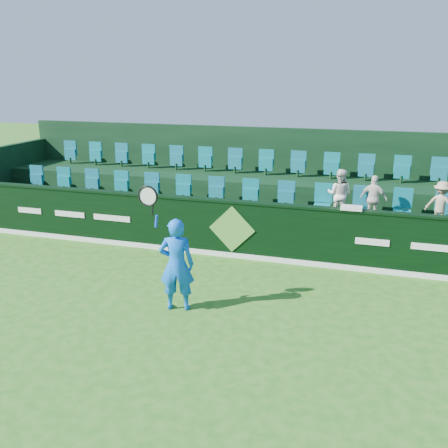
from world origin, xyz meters
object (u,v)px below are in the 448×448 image
(towel, at_px, (351,208))
(spectator_middle, at_px, (374,199))
(spectator_right, at_px, (441,204))
(tennis_player, at_px, (176,264))
(spectator_left, at_px, (339,194))

(towel, bearing_deg, spectator_middle, 68.68)
(spectator_middle, xyz_separation_m, spectator_right, (1.45, 0.00, -0.02))
(tennis_player, bearing_deg, towel, 45.81)
(spectator_left, bearing_deg, tennis_player, 66.78)
(tennis_player, distance_m, spectator_left, 4.78)
(spectator_right, bearing_deg, spectator_middle, 19.94)
(tennis_player, height_order, spectator_left, tennis_player)
(tennis_player, distance_m, spectator_middle, 5.22)
(tennis_player, xyz_separation_m, spectator_middle, (3.27, 4.04, 0.47))
(tennis_player, xyz_separation_m, spectator_right, (4.72, 4.04, 0.45))
(tennis_player, bearing_deg, spectator_right, 40.56)
(tennis_player, relative_size, spectator_right, 2.21)
(spectator_right, distance_m, towel, 2.19)
(tennis_player, xyz_separation_m, spectator_left, (2.49, 4.04, 0.53))
(tennis_player, bearing_deg, spectator_left, 58.31)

